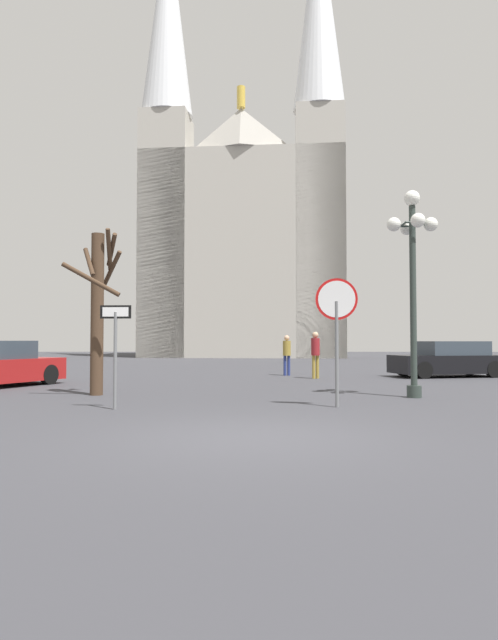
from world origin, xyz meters
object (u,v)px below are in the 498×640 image
object	(u,v)px
one_way_arrow_sign	(115,342)
street_lamp	(413,260)
stop_sign	(337,315)
pedestrian_standing	(287,351)
cathedral	(245,223)
parked_car_far_black	(449,360)
pedestrian_walking	(315,350)
bare_tree	(98,307)

from	to	relation	value
one_way_arrow_sign	street_lamp	xyz separation A→B (m)	(6.85, 2.36, 2.04)
stop_sign	pedestrian_standing	size ratio (longest dim) A/B	1.69
stop_sign	pedestrian_standing	bearing A→B (deg)	92.30
street_lamp	pedestrian_standing	xyz separation A→B (m)	(-2.64, 8.44, -2.46)
pedestrian_standing	cathedral	bearing A→B (deg)	94.49
parked_car_far_black	pedestrian_walking	world-z (taller)	pedestrian_walking
street_lamp	bare_tree	bearing A→B (deg)	176.28
street_lamp	pedestrian_walking	bearing A→B (deg)	104.06
parked_car_far_black	pedestrian_standing	xyz separation A→B (m)	(-6.28, 0.75, 0.32)
street_lamp	parked_car_far_black	distance (m)	8.96
one_way_arrow_sign	bare_tree	xyz separation A→B (m)	(-1.20, 2.89, 0.91)
bare_tree	pedestrian_standing	xyz separation A→B (m)	(5.42, 7.92, -1.32)
street_lamp	parked_car_far_black	size ratio (longest dim) A/B	1.15
stop_sign	bare_tree	world-z (taller)	bare_tree
parked_car_far_black	pedestrian_standing	size ratio (longest dim) A/B	2.79
cathedral	one_way_arrow_sign	bearing A→B (deg)	-93.32
cathedral	stop_sign	size ratio (longest dim) A/B	14.50
pedestrian_standing	stop_sign	bearing A→B (deg)	-87.70
bare_tree	pedestrian_standing	distance (m)	9.69
street_lamp	pedestrian_standing	distance (m)	9.18
cathedral	pedestrian_walking	size ratio (longest dim) A/B	22.91
stop_sign	parked_car_far_black	world-z (taller)	stop_sign
bare_tree	pedestrian_walking	distance (m)	8.96
cathedral	stop_sign	xyz separation A→B (m)	(2.48, -36.70, -10.00)
pedestrian_walking	street_lamp	bearing A→B (deg)	-75.94
bare_tree	cathedral	bearing A→B (deg)	84.40
bare_tree	one_way_arrow_sign	bearing A→B (deg)	-67.38
cathedral	bare_tree	bearing A→B (deg)	-95.60
cathedral	pedestrian_walking	xyz separation A→B (m)	(3.03, -28.05, -10.90)
one_way_arrow_sign	pedestrian_walking	world-z (taller)	one_way_arrow_sign
pedestrian_walking	pedestrian_standing	world-z (taller)	pedestrian_walking
parked_car_far_black	bare_tree	bearing A→B (deg)	-148.50
parked_car_far_black	street_lamp	bearing A→B (deg)	-115.35
cathedral	parked_car_far_black	size ratio (longest dim) A/B	8.79
cathedral	street_lamp	bearing A→B (deg)	-82.29
bare_tree	pedestrian_standing	bearing A→B (deg)	55.62
cathedral	one_way_arrow_sign	distance (m)	38.64
cathedral	pedestrian_standing	distance (m)	28.57
stop_sign	street_lamp	world-z (taller)	street_lamp
stop_sign	one_way_arrow_sign	xyz separation A→B (m)	(-4.63, -0.40, -0.57)
pedestrian_walking	cathedral	bearing A→B (deg)	96.16
cathedral	stop_sign	distance (m)	38.12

